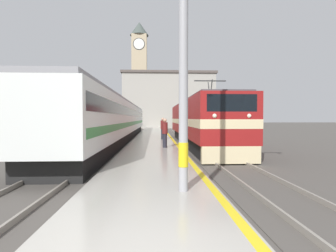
# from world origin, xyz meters

# --- Properties ---
(ground_plane) EXTENTS (200.00, 200.00, 0.00)m
(ground_plane) POSITION_xyz_m (0.00, 30.00, 0.00)
(ground_plane) COLOR #514C47
(platform) EXTENTS (3.51, 140.00, 0.39)m
(platform) POSITION_xyz_m (0.00, 25.00, 0.19)
(platform) COLOR #ADA89E
(platform) RESTS_ON ground
(rail_track_near) EXTENTS (2.84, 140.00, 0.16)m
(rail_track_near) POSITION_xyz_m (3.63, 25.00, 0.03)
(rail_track_near) COLOR #514C47
(rail_track_near) RESTS_ON ground
(rail_track_far) EXTENTS (2.83, 140.00, 0.16)m
(rail_track_far) POSITION_xyz_m (-3.47, 25.00, 0.03)
(rail_track_far) COLOR #514C47
(rail_track_far) RESTS_ON ground
(locomotive_train) EXTENTS (2.92, 19.21, 4.58)m
(locomotive_train) POSITION_xyz_m (3.63, 17.95, 1.85)
(locomotive_train) COLOR black
(locomotive_train) RESTS_ON ground
(passenger_train) EXTENTS (2.92, 36.97, 3.72)m
(passenger_train) POSITION_xyz_m (-3.47, 23.09, 2.01)
(passenger_train) COLOR black
(passenger_train) RESTS_ON ground
(catenary_mast) EXTENTS (3.10, 0.24, 8.59)m
(catenary_mast) POSITION_xyz_m (0.98, 3.09, 4.78)
(catenary_mast) COLOR #9E9EA3
(catenary_mast) RESTS_ON platform
(person_on_platform) EXTENTS (0.34, 0.34, 1.84)m
(person_on_platform) POSITION_xyz_m (0.77, 18.92, 1.36)
(person_on_platform) COLOR #23232D
(person_on_platform) RESTS_ON platform
(second_waiting_passenger) EXTENTS (0.34, 0.34, 1.78)m
(second_waiting_passenger) POSITION_xyz_m (0.73, 12.64, 1.33)
(second_waiting_passenger) COLOR #23232D
(second_waiting_passenger) RESTS_ON platform
(clock_tower) EXTENTS (4.71, 4.71, 26.68)m
(clock_tower) POSITION_xyz_m (-3.85, 64.38, 14.13)
(clock_tower) COLOR tan
(clock_tower) RESTS_ON ground
(station_building) EXTENTS (20.42, 8.79, 12.24)m
(station_building) POSITION_xyz_m (3.15, 55.81, 6.15)
(station_building) COLOR #A8A399
(station_building) RESTS_ON ground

